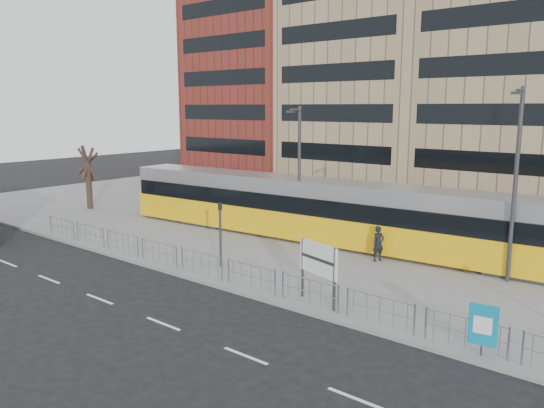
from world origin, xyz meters
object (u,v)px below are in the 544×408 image
Objects in this scene: tram at (340,213)px; traffic_light_west at (220,226)px; ad_panel at (483,326)px; lamp_post_east at (515,178)px; bare_tree at (86,144)px; pedestrian at (378,244)px; lamp_post_west at (299,169)px; station_sign at (318,262)px.

traffic_light_west is (-2.23, -7.24, 0.21)m from tram.
ad_panel is 13.03m from traffic_light_west.
bare_tree is at bearing -176.44° from lamp_post_east.
traffic_light_west is 0.45× the size of bare_tree.
pedestrian is (-7.37, 7.25, -0.08)m from ad_panel.
traffic_light_west is at bearing 159.66° from pedestrian.
tram is 9.66× the size of traffic_light_west.
pedestrian is 24.03m from bare_tree.
ad_panel is 15.30m from lamp_post_west.
traffic_light_west is 6.53m from lamp_post_west.
pedestrian is 6.33m from lamp_post_west.
lamp_post_east is (9.24, -0.98, 2.83)m from tram.
lamp_post_west is at bearing 108.25° from pedestrian.
traffic_light_west is 0.41× the size of lamp_post_west.
tram is 12.30× the size of station_sign.
lamp_post_east reaches higher than tram.
tram is 3.55× the size of lamp_post_east.
ad_panel is (6.43, -0.49, -0.72)m from station_sign.
lamp_post_west reaches higher than station_sign.
lamp_post_east is at bearing 10.23° from traffic_light_west.
pedestrian is at bearing 26.90° from traffic_light_west.
traffic_light_west is (-6.45, 1.20, 0.29)m from station_sign.
traffic_light_west reaches higher than pedestrian.
station_sign is 0.35× the size of bare_tree.
pedestrian is (3.28, -1.67, -0.87)m from tram.
ad_panel is 0.24× the size of bare_tree.
lamp_post_west is at bearing 5.39° from bare_tree.
station_sign is at bearing -123.96° from lamp_post_east.
station_sign is 10.00m from lamp_post_west.
traffic_light_west is at bearing -91.27° from lamp_post_west.
tram is 7.58m from traffic_light_west.
tram is at bearing 7.88° from bare_tree.
traffic_light_west reaches higher than station_sign.
lamp_post_west is 18.39m from bare_tree.
ad_panel is at bearing -11.12° from bare_tree.
pedestrian is at bearing -30.96° from tram.
bare_tree is at bearing 160.14° from ad_panel.
traffic_light_west is (-5.51, -5.56, 1.09)m from pedestrian.
lamp_post_east reaches higher than traffic_light_west.
lamp_post_west is (-6.31, 7.34, 2.50)m from station_sign.
lamp_post_west is (-12.74, 7.83, 3.22)m from ad_panel.
tram is 18.16× the size of ad_panel.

